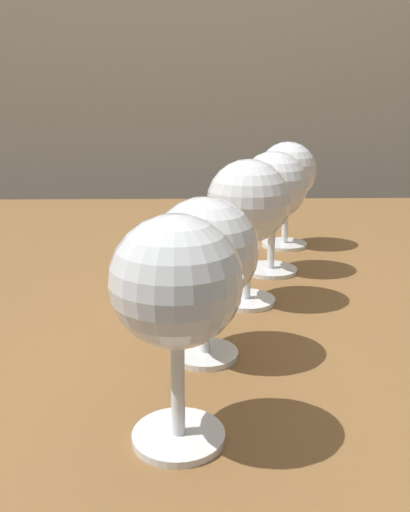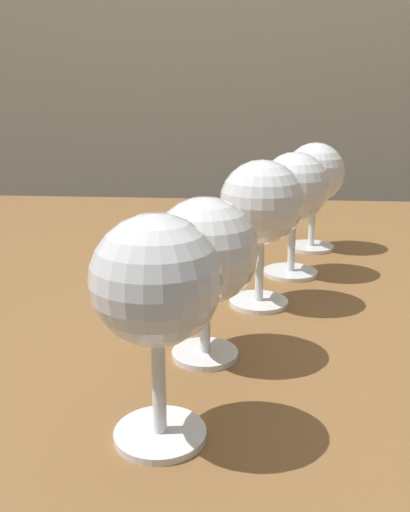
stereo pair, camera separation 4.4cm
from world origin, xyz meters
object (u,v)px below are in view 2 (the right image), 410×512
Objects in this scene: wine_glass_cabernet at (156,285)px; wine_glass_white at (205,252)px; wine_glass_pinot at (315,175)px; wine_glass_amber at (261,206)px; wine_glass_port at (294,190)px.

wine_glass_cabernet is 1.08× the size of wine_glass_white.
wine_glass_cabernet is at bearing -107.11° from wine_glass_pinot.
wine_glass_amber is at bearing 74.63° from wine_glass_cabernet.
wine_glass_pinot is (0.04, 0.12, 0.00)m from wine_glass_port.
wine_glass_amber is (0.07, 0.24, 0.00)m from wine_glass_cabernet.
wine_glass_white is 0.91× the size of wine_glass_pinot.
wine_glass_cabernet reaches higher than wine_glass_white.
wine_glass_cabernet is at bearing -99.57° from wine_glass_white.
wine_glass_pinot is (0.08, 0.23, 0.00)m from wine_glass_amber.
wine_glass_white is (0.02, 0.12, -0.01)m from wine_glass_cabernet.
wine_glass_pinot is (0.12, 0.35, 0.01)m from wine_glass_white.
wine_glass_pinot is at bearing 73.03° from wine_glass_port.
wine_glass_port is at bearing 72.85° from wine_glass_cabernet.
wine_glass_port is (0.04, 0.11, -0.00)m from wine_glass_amber.
wine_glass_white is at bearing 80.43° from wine_glass_cabernet.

